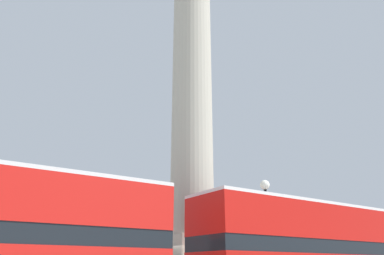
{
  "coord_description": "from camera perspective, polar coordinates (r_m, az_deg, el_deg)",
  "views": [
    {
      "loc": [
        -8.89,
        -15.91,
        1.56
      ],
      "look_at": [
        0.0,
        0.0,
        8.45
      ],
      "focal_mm": 35.0,
      "sensor_mm": 36.0,
      "label": 1
    }
  ],
  "objects": [
    {
      "name": "bus_b",
      "position": [
        17.35,
        17.18,
        -17.28
      ],
      "size": [
        10.98,
        3.47,
        4.21
      ],
      "rotation": [
        0.0,
        0.0,
        0.08
      ],
      "color": "#B7140F",
      "rests_on": "ground_plane"
    },
    {
      "name": "monument_column",
      "position": [
        20.02,
        -0.0,
        3.73
      ],
      "size": [
        4.94,
        4.94,
        24.41
      ],
      "color": "#A39E8E",
      "rests_on": "ground_plane"
    },
    {
      "name": "street_lamp",
      "position": [
        18.46,
        11.47,
        -14.61
      ],
      "size": [
        0.47,
        0.47,
        5.62
      ],
      "color": "black",
      "rests_on": "ground_plane"
    }
  ]
}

